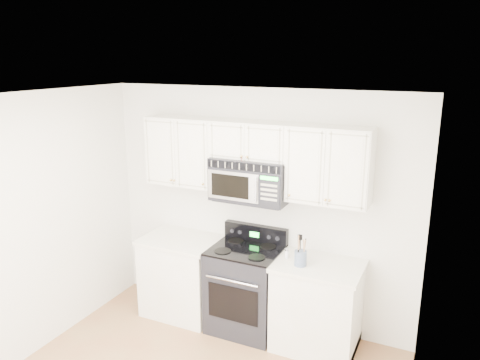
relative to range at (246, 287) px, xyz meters
The scene contains 9 objects.
room 1.66m from the range, 90.11° to the right, with size 3.51×3.51×2.61m.
base_cabinet_left 0.80m from the range, behind, with size 0.86×0.65×0.92m.
base_cabinet_right 0.80m from the range, ahead, with size 0.86×0.65×0.92m.
range is the anchor object (origin of this frame).
upper_cabinets 1.46m from the range, 91.08° to the left, with size 2.44×0.37×0.75m.
microwave 1.19m from the range, 85.64° to the left, with size 0.81×0.45×0.45m.
utensil_crock 0.83m from the range, 10.01° to the right, with size 0.12×0.12×0.32m.
shaker_salt 0.67m from the range, ahead, with size 0.04×0.04×0.10m.
shaker_pepper 0.77m from the range, ahead, with size 0.04×0.04×0.10m.
Camera 1 is at (1.89, -2.74, 2.91)m, focal length 35.00 mm.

